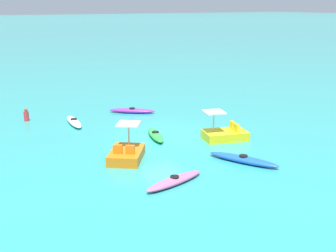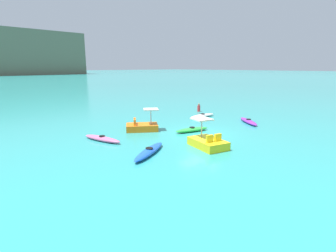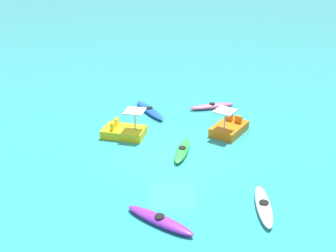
# 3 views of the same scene
# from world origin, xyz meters

# --- Properties ---
(ground_plane) EXTENTS (600.00, 600.00, 0.00)m
(ground_plane) POSITION_xyz_m (0.00, 0.00, 0.00)
(ground_plane) COLOR teal
(kayak_purple) EXTENTS (2.50, 2.96, 0.37)m
(kayak_purple) POSITION_xyz_m (5.67, -0.80, 0.16)
(kayak_purple) COLOR purple
(kayak_purple) RESTS_ON ground_plane
(kayak_green) EXTENTS (2.87, 1.37, 0.37)m
(kayak_green) POSITION_xyz_m (-0.25, 0.58, 0.16)
(kayak_green) COLOR green
(kayak_green) RESTS_ON ground_plane
(kayak_white) EXTENTS (3.11, 0.95, 0.37)m
(kayak_white) POSITION_xyz_m (4.90, 3.68, 0.16)
(kayak_white) COLOR white
(kayak_white) RESTS_ON ground_plane
(kayak_pink) EXTENTS (1.31, 3.19, 0.37)m
(kayak_pink) POSITION_xyz_m (-6.46, 3.06, 0.16)
(kayak_pink) COLOR pink
(kayak_pink) RESTS_ON ground_plane
(kayak_blue) EXTENTS (3.51, 2.17, 0.37)m
(kayak_blue) POSITION_xyz_m (-5.92, -1.15, 0.16)
(kayak_blue) COLOR blue
(kayak_blue) RESTS_ON ground_plane
(pedal_boat_yellow) EXTENTS (2.10, 2.72, 1.68)m
(pedal_boat_yellow) POSITION_xyz_m (-2.51, -2.65, 0.34)
(pedal_boat_yellow) COLOR yellow
(pedal_boat_yellow) RESTS_ON ground_plane
(pedal_boat_orange) EXTENTS (2.82, 2.63, 1.68)m
(pedal_boat_orange) POSITION_xyz_m (-2.68, 3.54, 0.34)
(pedal_boat_orange) COLOR orange
(pedal_boat_orange) RESTS_ON ground_plane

